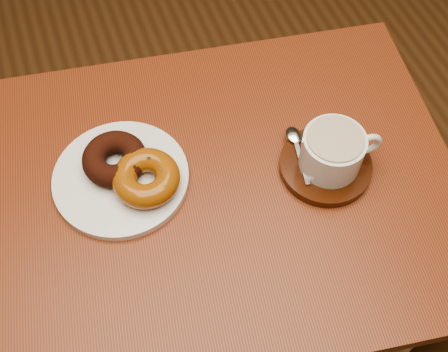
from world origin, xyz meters
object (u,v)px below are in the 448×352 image
object	(u,v)px
donut_plate	(121,178)
saucer	(325,166)
coffee_cup	(333,151)
cafe_table	(213,221)

from	to	relation	value
donut_plate	saucer	world-z (taller)	saucer
donut_plate	coffee_cup	xyz separation A→B (m)	(0.31, -0.09, 0.04)
donut_plate	coffee_cup	size ratio (longest dim) A/B	1.67
donut_plate	coffee_cup	bearing A→B (deg)	-16.15
coffee_cup	saucer	bearing A→B (deg)	172.58
cafe_table	saucer	bearing A→B (deg)	-0.95
cafe_table	donut_plate	world-z (taller)	donut_plate
donut_plate	saucer	bearing A→B (deg)	-16.16
cafe_table	coffee_cup	size ratio (longest dim) A/B	6.77
cafe_table	donut_plate	size ratio (longest dim) A/B	4.04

